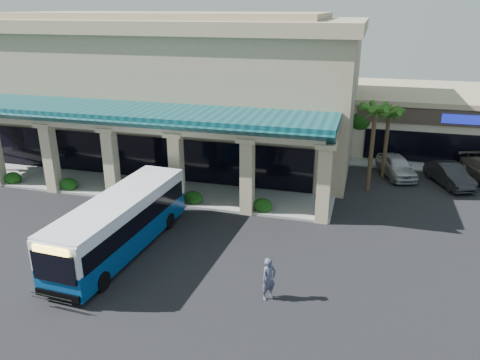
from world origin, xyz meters
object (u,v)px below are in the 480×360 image
(transit_bus, at_px, (121,224))
(car_silver, at_px, (396,166))
(car_white, at_px, (450,175))
(pedestrian, at_px, (269,279))

(transit_bus, distance_m, car_silver, 20.79)
(car_white, bearing_deg, transit_bus, -162.59)
(transit_bus, xyz_separation_m, car_silver, (13.91, 15.44, -0.68))
(pedestrian, xyz_separation_m, car_white, (9.34, 16.70, -0.20))
(transit_bus, bearing_deg, pedestrian, -11.76)
(car_silver, distance_m, car_white, 3.64)
(pedestrian, relative_size, car_silver, 0.41)
(pedestrian, bearing_deg, car_silver, 22.23)
(pedestrian, height_order, car_white, pedestrian)
(transit_bus, xyz_separation_m, pedestrian, (8.11, -2.14, -0.51))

